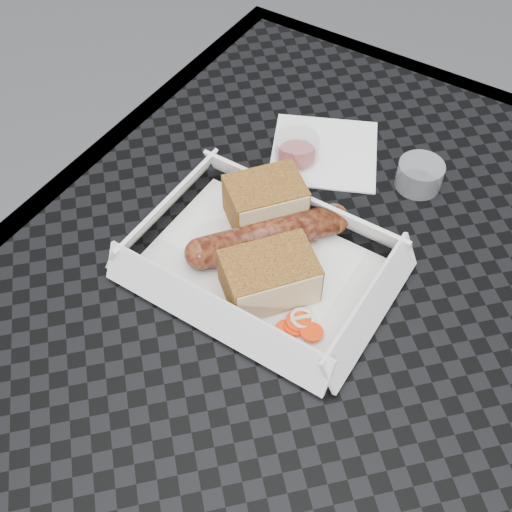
{
  "coord_description": "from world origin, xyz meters",
  "views": [
    {
      "loc": [
        0.07,
        -0.34,
        1.25
      ],
      "look_at": [
        -0.13,
        -0.02,
        0.78
      ],
      "focal_mm": 45.0,
      "sensor_mm": 36.0,
      "label": 1
    }
  ],
  "objects": [
    {
      "name": "patio_table",
      "position": [
        0.0,
        0.0,
        0.67
      ],
      "size": [
        0.8,
        0.8,
        0.74
      ],
      "color": "black",
      "rests_on": "ground"
    },
    {
      "name": "food_tray",
      "position": [
        -0.13,
        -0.01,
        0.75
      ],
      "size": [
        0.22,
        0.15,
        0.0
      ],
      "primitive_type": "cube",
      "color": "white",
      "rests_on": "patio_table"
    },
    {
      "name": "bratwurst",
      "position": [
        -0.14,
        0.02,
        0.77
      ],
      "size": [
        0.12,
        0.14,
        0.03
      ],
      "rotation": [
        0.0,
        0.0,
        0.89
      ],
      "color": "brown",
      "rests_on": "food_tray"
    },
    {
      "name": "bread_near",
      "position": [
        -0.17,
        0.05,
        0.77
      ],
      "size": [
        0.09,
        0.09,
        0.05
      ],
      "primitive_type": "cube",
      "rotation": [
        0.0,
        0.0,
        0.89
      ],
      "color": "brown",
      "rests_on": "food_tray"
    },
    {
      "name": "bread_far",
      "position": [
        -0.11,
        -0.03,
        0.77
      ],
      "size": [
        0.1,
        0.1,
        0.04
      ],
      "primitive_type": "cube",
      "rotation": [
        0.0,
        0.0,
        0.89
      ],
      "color": "brown",
      "rests_on": "food_tray"
    },
    {
      "name": "veg_garnish",
      "position": [
        -0.06,
        -0.05,
        0.75
      ],
      "size": [
        0.03,
        0.03,
        0.0
      ],
      "color": "#F5380A",
      "rests_on": "food_tray"
    },
    {
      "name": "napkin",
      "position": [
        -0.16,
        0.17,
        0.75
      ],
      "size": [
        0.16,
        0.16,
        0.0
      ],
      "primitive_type": "cube",
      "rotation": [
        0.0,
        0.0,
        0.43
      ],
      "color": "white",
      "rests_on": "patio_table"
    },
    {
      "name": "condiment_cup_sauce",
      "position": [
        -0.18,
        0.15,
        0.76
      ],
      "size": [
        0.05,
        0.05,
        0.03
      ],
      "primitive_type": "cylinder",
      "color": "maroon",
      "rests_on": "patio_table"
    },
    {
      "name": "condiment_cup_empty",
      "position": [
        -0.05,
        0.18,
        0.76
      ],
      "size": [
        0.05,
        0.05,
        0.03
      ],
      "primitive_type": "cylinder",
      "color": "silver",
      "rests_on": "patio_table"
    }
  ]
}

